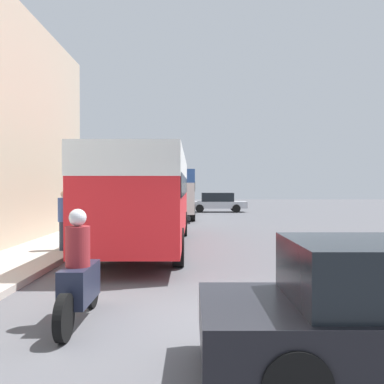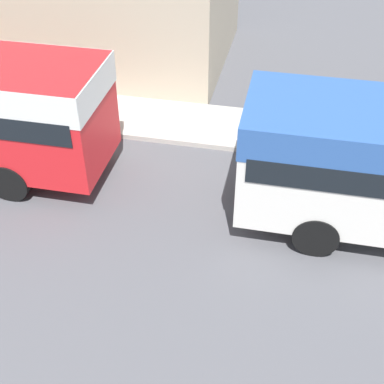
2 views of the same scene
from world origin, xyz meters
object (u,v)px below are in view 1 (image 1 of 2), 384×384
object	(u,v)px
bus_lead	(147,189)
car_far_curb	(216,202)
pedestrian_walking_away	(121,203)
pedestrian_near_curb	(63,220)
motorcycle_behind_lead	(78,278)
bus_following	(174,188)

from	to	relation	value
bus_lead	car_far_curb	bearing A→B (deg)	79.94
car_far_curb	pedestrian_walking_away	distance (m)	8.32
pedestrian_near_curb	pedestrian_walking_away	xyz separation A→B (m)	(-0.89, 16.29, -0.12)
bus_lead	pedestrian_near_curb	distance (m)	2.95
car_far_curb	pedestrian_near_curb	bearing A→B (deg)	-15.40
motorcycle_behind_lead	pedestrian_walking_away	bearing A→B (deg)	97.56
pedestrian_near_curb	pedestrian_walking_away	bearing A→B (deg)	93.14
bus_following	pedestrian_near_curb	distance (m)	15.35
car_far_curb	pedestrian_near_curb	world-z (taller)	pedestrian_near_curb
pedestrian_near_curb	bus_lead	bearing A→B (deg)	33.09
bus_following	car_far_curb	xyz separation A→B (m)	(3.14, 6.09, -1.16)
car_far_curb	pedestrian_walking_away	xyz separation A→B (m)	(-6.73, -4.89, 0.15)
bus_following	motorcycle_behind_lead	bearing A→B (deg)	-91.56
bus_lead	car_far_curb	size ratio (longest dim) A/B	2.39
bus_following	pedestrian_near_curb	world-z (taller)	bus_following
motorcycle_behind_lead	car_far_curb	bearing A→B (deg)	82.31
bus_following	motorcycle_behind_lead	xyz separation A→B (m)	(-0.58, -21.45, -1.27)
bus_lead	bus_following	distance (m)	13.56
motorcycle_behind_lead	pedestrian_near_curb	size ratio (longest dim) A/B	1.25
motorcycle_behind_lead	car_far_curb	world-z (taller)	motorcycle_behind_lead
pedestrian_near_curb	motorcycle_behind_lead	bearing A→B (deg)	-71.63
motorcycle_behind_lead	pedestrian_near_curb	bearing A→B (deg)	108.37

